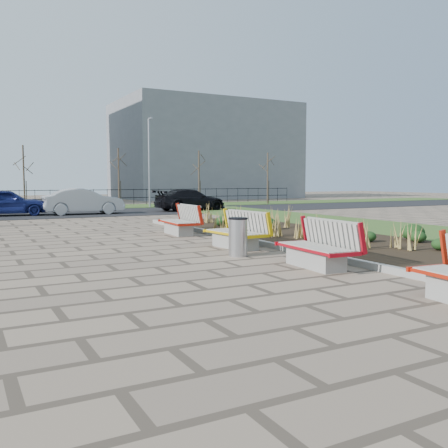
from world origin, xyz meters
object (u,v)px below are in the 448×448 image
bench_d (178,220)px  lamp_east (149,163)px  bench_b (315,245)px  car_blue (6,202)px  car_black (190,200)px  bench_c (235,230)px  car_silver (83,201)px  litter_bin (238,237)px

bench_d → lamp_east: bearing=76.4°
bench_d → lamp_east: (5.00, 16.84, 2.54)m
bench_b → car_blue: car_blue is taller
car_black → bench_c: bearing=155.2°
car_blue → car_black: 10.41m
bench_b → lamp_east: size_ratio=0.35×
car_black → bench_b: bearing=158.6°
bench_b → lamp_east: lamp_east is taller
car_silver → lamp_east: (5.60, 4.99, 2.31)m
bench_c → car_black: car_black is taller
car_blue → car_black: (10.40, -0.35, -0.05)m
bench_b → lamp_east: 24.97m
bench_b → car_black: 20.52m
bench_c → car_blue: bearing=100.2°
litter_bin → car_blue: car_blue is taller
car_silver → lamp_east: size_ratio=0.71×
bench_c → car_black: bearing=64.8°
car_silver → car_black: (6.56, 0.29, -0.05)m
litter_bin → car_blue: bearing=102.1°
lamp_east → car_silver: bearing=-138.3°
car_black → litter_bin: bearing=154.8°
bench_b → bench_d: (0.00, 7.48, 0.00)m
car_blue → car_silver: size_ratio=0.97×
lamp_east → car_black: bearing=-78.5°
car_blue → lamp_east: 10.66m
bench_b → litter_bin: bearing=110.4°
litter_bin → lamp_east: 22.99m
bench_b → lamp_east: (5.00, 24.33, 2.54)m
bench_d → bench_b: bearing=-87.1°
bench_c → bench_b: bearing=-94.9°
car_blue → car_silver: bearing=-94.4°
bench_d → car_black: size_ratio=0.47×
car_silver → car_blue: bearing=82.2°
car_silver → bench_b: bearing=-176.6°
car_blue → car_silver: 3.90m
litter_bin → car_blue: (-3.81, 17.79, 0.26)m
lamp_east → bench_d: bearing=-106.5°
bench_d → car_silver: bearing=95.8°
bench_d → car_black: bearing=66.8°
bench_c → litter_bin: size_ratio=2.25×
car_silver → car_black: 6.56m
bench_b → bench_d: size_ratio=1.00×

